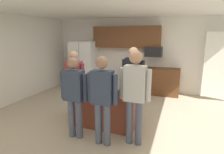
{
  "coord_description": "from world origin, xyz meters",
  "views": [
    {
      "loc": [
        1.49,
        -4.0,
        2.02
      ],
      "look_at": [
        0.01,
        0.03,
        1.05
      ],
      "focal_mm": 30.36,
      "sensor_mm": 36.0,
      "label": 1
    }
  ],
  "objects_px": {
    "person_host_foreground": "(74,79)",
    "glass_stout_tall": "(80,81)",
    "person_guest_by_door": "(102,96)",
    "refrigerator": "(84,65)",
    "glass_short_whisky": "(108,82)",
    "kitchen_island": "(107,104)",
    "glass_dark_ale": "(90,76)",
    "serving_tray": "(105,82)",
    "person_elder_center": "(74,93)",
    "person_guest_right": "(133,77)",
    "microwave_over_range": "(154,52)",
    "glass_pilsner": "(127,83)",
    "person_guest_left": "(135,92)",
    "tumbler_amber": "(88,79)",
    "mug_ceramic_white": "(110,78)"
  },
  "relations": [
    {
      "from": "person_guest_by_door",
      "to": "mug_ceramic_white",
      "type": "distance_m",
      "value": 1.07
    },
    {
      "from": "person_guest_right",
      "to": "tumbler_amber",
      "type": "distance_m",
      "value": 1.14
    },
    {
      "from": "kitchen_island",
      "to": "glass_dark_ale",
      "type": "height_order",
      "value": "glass_dark_ale"
    },
    {
      "from": "microwave_over_range",
      "to": "person_guest_left",
      "type": "xyz_separation_m",
      "value": [
        0.16,
        -3.32,
        -0.43
      ]
    },
    {
      "from": "microwave_over_range",
      "to": "person_guest_right",
      "type": "relative_size",
      "value": 0.32
    },
    {
      "from": "glass_stout_tall",
      "to": "glass_pilsner",
      "type": "height_order",
      "value": "glass_pilsner"
    },
    {
      "from": "refrigerator",
      "to": "person_guest_by_door",
      "type": "height_order",
      "value": "refrigerator"
    },
    {
      "from": "glass_dark_ale",
      "to": "person_guest_right",
      "type": "bearing_deg",
      "value": 26.05
    },
    {
      "from": "person_guest_by_door",
      "to": "refrigerator",
      "type": "bearing_deg",
      "value": 17.89
    },
    {
      "from": "person_host_foreground",
      "to": "glass_stout_tall",
      "type": "distance_m",
      "value": 0.73
    },
    {
      "from": "glass_stout_tall",
      "to": "glass_dark_ale",
      "type": "distance_m",
      "value": 0.53
    },
    {
      "from": "glass_stout_tall",
      "to": "glass_pilsner",
      "type": "relative_size",
      "value": 0.86
    },
    {
      "from": "person_guest_right",
      "to": "glass_stout_tall",
      "type": "xyz_separation_m",
      "value": [
        -0.92,
        -0.99,
        0.04
      ]
    },
    {
      "from": "glass_stout_tall",
      "to": "mug_ceramic_white",
      "type": "bearing_deg",
      "value": 48.44
    },
    {
      "from": "microwave_over_range",
      "to": "serving_tray",
      "type": "height_order",
      "value": "microwave_over_range"
    },
    {
      "from": "tumbler_amber",
      "to": "mug_ceramic_white",
      "type": "bearing_deg",
      "value": 37.25
    },
    {
      "from": "person_guest_by_door",
      "to": "serving_tray",
      "type": "bearing_deg",
      "value": 4.46
    },
    {
      "from": "person_guest_right",
      "to": "person_elder_center",
      "type": "bearing_deg",
      "value": -0.14
    },
    {
      "from": "glass_dark_ale",
      "to": "tumbler_amber",
      "type": "bearing_deg",
      "value": -69.8
    },
    {
      "from": "person_guest_by_door",
      "to": "serving_tray",
      "type": "distance_m",
      "value": 0.81
    },
    {
      "from": "microwave_over_range",
      "to": "person_host_foreground",
      "type": "relative_size",
      "value": 0.34
    },
    {
      "from": "person_guest_right",
      "to": "glass_short_whisky",
      "type": "xyz_separation_m",
      "value": [
        -0.29,
        -0.93,
        0.05
      ]
    },
    {
      "from": "refrigerator",
      "to": "kitchen_island",
      "type": "relative_size",
      "value": 1.24
    },
    {
      "from": "person_guest_left",
      "to": "mug_ceramic_white",
      "type": "relative_size",
      "value": 14.07
    },
    {
      "from": "microwave_over_range",
      "to": "person_guest_right",
      "type": "distance_m",
      "value": 2.1
    },
    {
      "from": "glass_dark_ale",
      "to": "person_guest_left",
      "type": "bearing_deg",
      "value": -31.98
    },
    {
      "from": "microwave_over_range",
      "to": "person_elder_center",
      "type": "relative_size",
      "value": 0.35
    },
    {
      "from": "person_host_foreground",
      "to": "glass_dark_ale",
      "type": "distance_m",
      "value": 0.45
    },
    {
      "from": "person_host_foreground",
      "to": "glass_dark_ale",
      "type": "relative_size",
      "value": 13.42
    },
    {
      "from": "glass_pilsner",
      "to": "tumbler_amber",
      "type": "height_order",
      "value": "glass_pilsner"
    },
    {
      "from": "glass_dark_ale",
      "to": "serving_tray",
      "type": "xyz_separation_m",
      "value": [
        0.5,
        -0.26,
        -0.04
      ]
    },
    {
      "from": "person_host_foreground",
      "to": "refrigerator",
      "type": "bearing_deg",
      "value": 128.82
    },
    {
      "from": "kitchen_island",
      "to": "person_elder_center",
      "type": "relative_size",
      "value": 0.9
    },
    {
      "from": "mug_ceramic_white",
      "to": "serving_tray",
      "type": "relative_size",
      "value": 0.28
    },
    {
      "from": "glass_stout_tall",
      "to": "serving_tray",
      "type": "height_order",
      "value": "glass_stout_tall"
    },
    {
      "from": "person_guest_left",
      "to": "person_guest_by_door",
      "type": "height_order",
      "value": "person_guest_left"
    },
    {
      "from": "kitchen_island",
      "to": "refrigerator",
      "type": "bearing_deg",
      "value": 127.16
    },
    {
      "from": "refrigerator",
      "to": "mug_ceramic_white",
      "type": "height_order",
      "value": "refrigerator"
    },
    {
      "from": "person_host_foreground",
      "to": "serving_tray",
      "type": "distance_m",
      "value": 0.98
    },
    {
      "from": "microwave_over_range",
      "to": "glass_pilsner",
      "type": "xyz_separation_m",
      "value": [
        -0.11,
        -2.91,
        -0.4
      ]
    },
    {
      "from": "glass_short_whisky",
      "to": "microwave_over_range",
      "type": "bearing_deg",
      "value": 80.63
    },
    {
      "from": "kitchen_island",
      "to": "microwave_over_range",
      "type": "bearing_deg",
      "value": 77.91
    },
    {
      "from": "glass_pilsner",
      "to": "glass_dark_ale",
      "type": "bearing_deg",
      "value": 159.09
    },
    {
      "from": "microwave_over_range",
      "to": "kitchen_island",
      "type": "bearing_deg",
      "value": -102.09
    },
    {
      "from": "glass_short_whisky",
      "to": "glass_stout_tall",
      "type": "bearing_deg",
      "value": -173.99
    },
    {
      "from": "person_host_foreground",
      "to": "glass_pilsner",
      "type": "bearing_deg",
      "value": -0.11
    },
    {
      "from": "person_guest_left",
      "to": "serving_tray",
      "type": "xyz_separation_m",
      "value": [
        -0.81,
        0.56,
        -0.02
      ]
    },
    {
      "from": "microwave_over_range",
      "to": "person_elder_center",
      "type": "height_order",
      "value": "microwave_over_range"
    },
    {
      "from": "microwave_over_range",
      "to": "glass_dark_ale",
      "type": "xyz_separation_m",
      "value": [
        -1.15,
        -2.51,
        -0.41
      ]
    },
    {
      "from": "glass_dark_ale",
      "to": "glass_pilsner",
      "type": "xyz_separation_m",
      "value": [
        1.04,
        -0.4,
        0.02
      ]
    }
  ]
}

